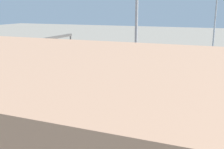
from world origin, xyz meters
The scene contains 17 objects.
ground_plane centered at (0.00, 0.00, 0.00)m, with size 400.00×400.00×0.00m, color gray.
track_bed_0 centered at (0.00, -17.50, 0.06)m, with size 140.00×2.80×0.12m, color #3D3833.
track_bed_1 centered at (0.00, -12.50, 0.06)m, with size 140.00×2.80×0.12m, color #3D3833.
track_bed_2 centered at (0.00, -7.50, 0.06)m, with size 140.00×2.80×0.12m, color #4C443D.
track_bed_3 centered at (0.00, -2.50, 0.06)m, with size 140.00×2.80×0.12m, color #4C443D.
track_bed_4 centered at (0.00, 2.50, 0.06)m, with size 140.00×2.80×0.12m, color #3D3833.
track_bed_5 centered at (0.00, 7.50, 0.06)m, with size 140.00×2.80×0.12m, color #4C443D.
track_bed_6 centered at (0.00, 12.50, 0.06)m, with size 140.00×2.80×0.12m, color #4C443D.
track_bed_7 centered at (0.00, 17.50, 0.06)m, with size 140.00×2.80×0.12m, color #4C443D.
train_on_track_5 centered at (-18.57, 7.50, 2.16)m, with size 10.00×3.00×5.00m.
train_on_track_7 centered at (-15.81, 17.50, 2.16)m, with size 10.00×3.00×5.00m.
train_on_track_1 centered at (-17.82, -12.50, 2.07)m, with size 90.60×3.06×4.40m.
train_on_track_4 centered at (0.26, 2.50, 1.99)m, with size 119.80×3.06×3.80m.
train_on_track_2 centered at (-0.87, -7.50, 2.62)m, with size 119.80×3.00×5.00m.
light_mast_0 centered at (-18.47, -20.71, 17.25)m, with size 2.80×0.70×27.06m.
light_mast_1 centered at (-8.43, 20.95, 18.17)m, with size 2.80×0.70×28.74m.
signal_gantry centered at (27.07, 0.00, 7.73)m, with size 0.70×40.00×8.80m.
Camera 1 is at (-20.48, 60.73, 17.15)m, focal length 43.45 mm.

